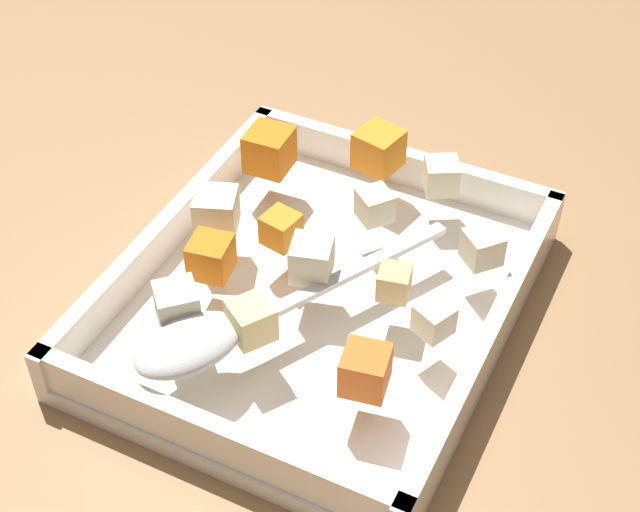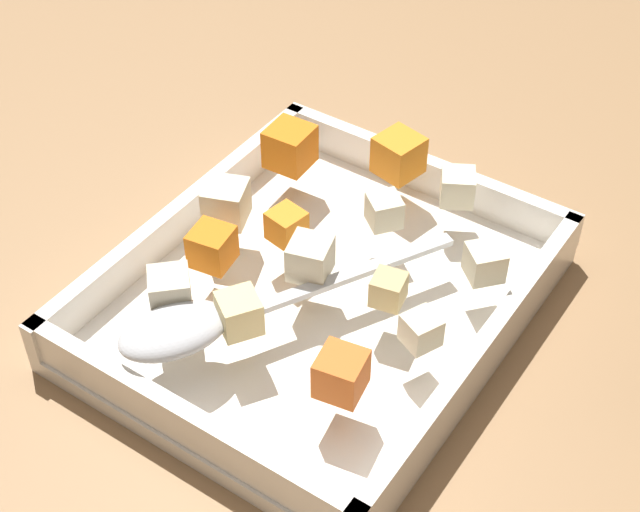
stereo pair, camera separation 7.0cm
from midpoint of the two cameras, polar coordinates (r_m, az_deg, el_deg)
ground_plane at (r=0.74m, az=-2.36°, el=-3.65°), size 4.00×4.00×0.00m
baking_dish at (r=0.73m, az=-2.74°, el=-2.63°), size 0.32×0.28×0.05m
carrot_chunk_under_handle at (r=0.72m, az=-5.08°, el=1.47°), size 0.03×0.03×0.02m
carrot_chunk_front_center at (r=0.62m, az=-0.58°, el=-6.87°), size 0.03×0.03×0.03m
carrot_chunk_near_left at (r=0.79m, az=-5.54°, el=6.11°), size 0.04×0.04×0.03m
carrot_chunk_corner_nw at (r=0.79m, az=0.90°, el=6.16°), size 0.04×0.04×0.03m
carrot_chunk_corner_ne at (r=0.70m, az=-9.26°, el=-0.17°), size 0.03×0.03×0.03m
potato_chunk_heap_side at (r=0.74m, az=-8.81°, el=2.49°), size 0.04×0.04×0.03m
potato_chunk_far_left at (r=0.71m, az=6.72°, el=0.39°), size 0.04×0.04×0.02m
potato_chunk_near_spoon at (r=0.77m, az=4.54°, el=4.59°), size 0.04×0.04×0.03m
potato_chunk_mid_right at (r=0.65m, az=3.66°, el=-3.88°), size 0.03×0.03×0.02m
potato_chunk_near_right at (r=0.74m, az=0.52°, el=2.86°), size 0.03×0.03×0.02m
potato_chunk_rim_edge at (r=0.68m, az=1.42°, el=-1.71°), size 0.03×0.03×0.02m
potato_chunk_corner_se at (r=0.65m, az=-7.10°, el=-3.92°), size 0.04×0.04×0.03m
parsnip_chunk_center at (r=0.67m, az=-11.34°, el=-2.97°), size 0.04×0.04×0.03m
parsnip_chunk_heap_top at (r=0.69m, az=-3.39°, el=-0.32°), size 0.04×0.04×0.03m
serving_spoon at (r=0.65m, az=-9.70°, el=-4.83°), size 0.24×0.15×0.02m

